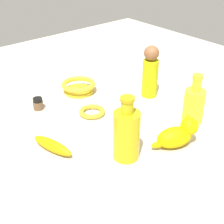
% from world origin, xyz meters
% --- Properties ---
extents(ground, '(2.00, 2.00, 0.00)m').
position_xyz_m(ground, '(0.00, 0.00, 0.00)').
color(ground, '#BCB29E').
extents(bottle_tall, '(0.08, 0.08, 0.20)m').
position_xyz_m(bottle_tall, '(0.18, -0.09, 0.08)').
color(bottle_tall, gold).
rests_on(bottle_tall, ground).
extents(person_figure_adult, '(0.07, 0.07, 0.21)m').
position_xyz_m(person_figure_adult, '(-0.06, 0.25, 0.10)').
color(person_figure_adult, '#BCB90D').
rests_on(person_figure_adult, ground).
extents(nail_polish_jar, '(0.04, 0.04, 0.05)m').
position_xyz_m(nail_polish_jar, '(-0.25, -0.15, 0.02)').
color(nail_polish_jar, brown).
rests_on(nail_polish_jar, ground).
extents(cat_figurine, '(0.10, 0.15, 0.10)m').
position_xyz_m(cat_figurine, '(0.24, 0.07, 0.04)').
color(cat_figurine, '#E1B905').
rests_on(cat_figurine, ground).
extents(bangle, '(0.10, 0.10, 0.02)m').
position_xyz_m(bangle, '(-0.09, -0.02, 0.01)').
color(bangle, gold).
rests_on(bangle, ground).
extents(bowl, '(0.14, 0.14, 0.04)m').
position_xyz_m(bowl, '(-0.27, 0.05, 0.03)').
color(bowl, yellow).
rests_on(bowl, ground).
extents(bottle_short, '(0.07, 0.07, 0.18)m').
position_xyz_m(bottle_short, '(0.18, 0.22, 0.07)').
color(bottle_short, yellow).
rests_on(bottle_short, ground).
extents(banana, '(0.16, 0.07, 0.04)m').
position_xyz_m(banana, '(0.01, -0.25, 0.02)').
color(banana, '#C09108').
rests_on(banana, ground).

